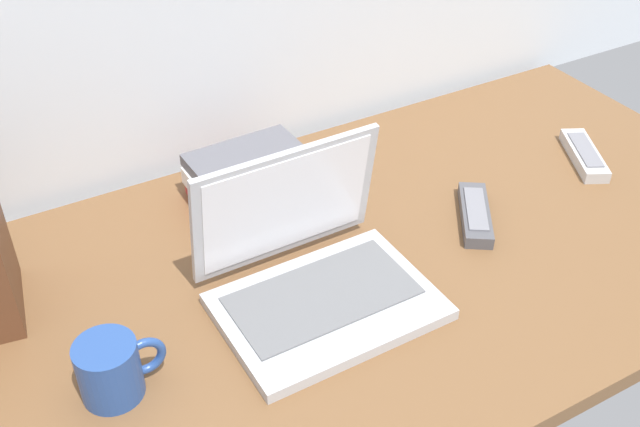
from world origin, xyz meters
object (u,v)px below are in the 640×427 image
(remote_control_far, at_px, (584,155))
(book_stack, at_px, (250,177))
(coffee_mug, at_px, (111,368))
(laptop, at_px, (313,270))
(remote_control_near, at_px, (475,214))

(remote_control_far, xyz_separation_m, book_stack, (-0.60, 0.20, 0.03))
(coffee_mug, distance_m, remote_control_far, 0.95)
(laptop, height_order, remote_control_far, laptop)
(laptop, distance_m, remote_control_near, 0.33)
(laptop, xyz_separation_m, coffee_mug, (-0.32, -0.04, -0.00))
(coffee_mug, height_order, remote_control_far, coffee_mug)
(coffee_mug, relative_size, remote_control_far, 0.72)
(remote_control_far, bearing_deg, remote_control_near, -171.26)
(laptop, distance_m, remote_control_far, 0.63)
(remote_control_near, height_order, book_stack, book_stack)
(laptop, bearing_deg, coffee_mug, -173.45)
(coffee_mug, bearing_deg, book_stack, 42.03)
(remote_control_far, height_order, book_stack, book_stack)
(coffee_mug, height_order, remote_control_near, coffee_mug)
(laptop, height_order, remote_control_near, laptop)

